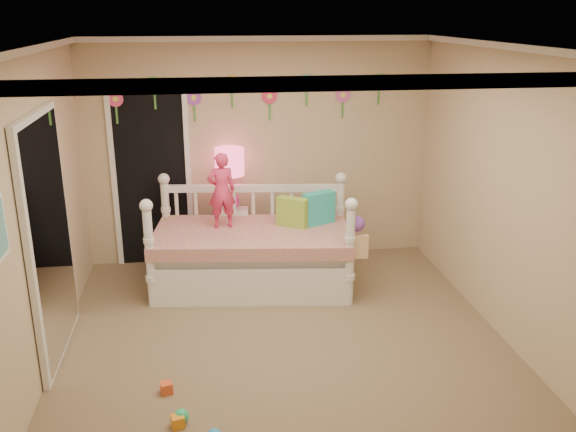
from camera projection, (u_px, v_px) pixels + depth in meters
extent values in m
cube|color=#7F684C|center=(286.00, 350.00, 5.46)|extent=(4.00, 4.50, 0.01)
cube|color=white|center=(286.00, 47.00, 4.64)|extent=(4.00, 4.50, 0.01)
cube|color=tan|center=(259.00, 152.00, 7.17)|extent=(4.00, 0.01, 2.60)
cube|color=tan|center=(32.00, 222.00, 4.79)|extent=(0.01, 4.50, 2.60)
cube|color=tan|center=(515.00, 200.00, 5.32)|extent=(0.01, 4.50, 2.60)
cube|color=teal|center=(319.00, 208.00, 6.71)|extent=(0.38, 0.26, 0.35)
cube|color=#8EBC39|center=(293.00, 212.00, 6.64)|extent=(0.35, 0.29, 0.32)
imported|color=#E93563|center=(222.00, 191.00, 6.53)|extent=(0.32, 0.23, 0.82)
cube|color=white|center=(232.00, 237.00, 7.26)|extent=(0.42, 0.33, 0.66)
sphere|color=#F12095|center=(231.00, 202.00, 7.12)|extent=(0.20, 0.20, 0.20)
cylinder|color=#F12095|center=(230.00, 184.00, 7.05)|extent=(0.03, 0.03, 0.42)
cylinder|color=#F84A75|center=(230.00, 162.00, 6.97)|extent=(0.33, 0.33, 0.31)
cube|color=black|center=(152.00, 178.00, 7.07)|extent=(0.90, 0.04, 2.07)
cube|color=white|center=(50.00, 238.00, 5.15)|extent=(0.07, 1.30, 2.10)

